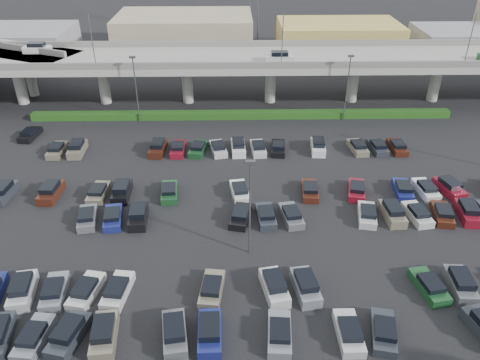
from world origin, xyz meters
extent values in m
plane|color=black|center=(0.00, 0.00, 0.00)|extent=(280.00, 280.00, 0.00)
cube|color=#96978F|center=(0.00, 32.00, 7.25)|extent=(150.00, 13.00, 1.10)
cube|color=slate|center=(0.00, 25.75, 8.30)|extent=(150.00, 0.50, 1.00)
cube|color=slate|center=(0.00, 38.25, 8.30)|extent=(150.00, 0.50, 1.00)
cylinder|color=#96978F|center=(-37.00, 32.00, 3.35)|extent=(1.80, 1.80, 6.70)
cube|color=slate|center=(-37.00, 32.00, 6.50)|extent=(2.60, 9.75, 0.50)
cylinder|color=#96978F|center=(-23.00, 32.00, 3.35)|extent=(1.80, 1.80, 6.70)
cube|color=slate|center=(-23.00, 32.00, 6.50)|extent=(2.60, 9.75, 0.50)
cylinder|color=#96978F|center=(-9.00, 32.00, 3.35)|extent=(1.80, 1.80, 6.70)
cube|color=slate|center=(-9.00, 32.00, 6.50)|extent=(2.60, 9.75, 0.50)
cylinder|color=#96978F|center=(5.00, 32.00, 3.35)|extent=(1.80, 1.80, 6.70)
cube|color=slate|center=(5.00, 32.00, 6.50)|extent=(2.60, 9.75, 0.50)
cylinder|color=#96978F|center=(19.00, 32.00, 3.35)|extent=(1.80, 1.80, 6.70)
cube|color=slate|center=(19.00, 32.00, 6.50)|extent=(2.60, 9.75, 0.50)
cylinder|color=#96978F|center=(33.00, 32.00, 3.35)|extent=(1.80, 1.80, 6.70)
cube|color=slate|center=(33.00, 32.00, 6.50)|extent=(2.60, 9.75, 0.50)
cube|color=white|center=(-34.00, 35.00, 8.32)|extent=(4.40, 1.82, 1.05)
cube|color=black|center=(-34.00, 35.00, 9.14)|extent=(2.60, 1.60, 0.65)
cube|color=silver|center=(6.00, 29.00, 8.32)|extent=(4.40, 1.82, 1.05)
cube|color=black|center=(6.00, 29.00, 9.14)|extent=(2.60, 1.60, 0.65)
cylinder|color=#4A4A4F|center=(-22.00, 25.90, 11.80)|extent=(0.14, 0.14, 8.00)
cylinder|color=#4A4A4F|center=(6.00, 25.90, 11.80)|extent=(0.14, 0.14, 8.00)
cylinder|color=#4A4A4F|center=(34.00, 25.90, 11.80)|extent=(0.14, 0.14, 8.00)
cylinder|color=#96978F|center=(-36.59, 35.82, 3.35)|extent=(1.60, 1.60, 6.70)
cube|color=#173A11|center=(0.00, 25.00, 0.55)|extent=(66.00, 1.60, 1.10)
cube|color=slate|center=(-17.25, -18.50, 0.41)|extent=(2.32, 4.58, 0.82)
cube|color=black|center=(-17.25, -18.70, 1.04)|extent=(1.86, 2.47, 0.50)
cube|color=#292E36|center=(-14.50, -18.50, 0.53)|extent=(2.83, 4.71, 1.05)
cube|color=black|center=(-14.50, -18.50, 1.34)|extent=(2.18, 2.91, 0.65)
cube|color=#736C5A|center=(-11.75, -18.50, 0.53)|extent=(2.24, 4.56, 1.05)
cube|color=black|center=(-11.75, -18.50, 1.34)|extent=(1.85, 2.74, 0.65)
cube|color=#57585F|center=(-6.25, -18.50, 0.53)|extent=(2.47, 4.63, 1.05)
cube|color=black|center=(-6.25, -18.50, 1.34)|extent=(1.98, 2.81, 0.65)
cube|color=navy|center=(-3.50, -18.50, 0.53)|extent=(1.93, 4.44, 1.05)
cube|color=black|center=(-3.50, -18.50, 1.34)|extent=(1.67, 2.64, 0.65)
cube|color=slate|center=(2.00, -18.50, 0.41)|extent=(2.18, 4.54, 0.82)
cube|color=black|center=(2.00, -18.70, 1.04)|extent=(1.79, 2.42, 0.50)
cube|color=#BCBBC0|center=(7.50, -18.50, 0.41)|extent=(1.83, 4.41, 0.82)
cube|color=black|center=(7.50, -18.70, 1.04)|extent=(1.61, 2.30, 0.50)
cube|color=#292E36|center=(10.25, -18.50, 0.41)|extent=(2.70, 4.68, 0.82)
cube|color=black|center=(10.25, -18.70, 1.04)|extent=(2.05, 2.58, 0.50)
cube|color=#BCBBC0|center=(-20.00, -13.50, 0.53)|extent=(2.46, 4.62, 1.05)
cube|color=black|center=(-20.00, -13.50, 1.34)|extent=(1.97, 2.81, 0.65)
cube|color=slate|center=(-17.25, -13.50, 0.41)|extent=(2.28, 4.57, 0.82)
cube|color=black|center=(-17.25, -13.70, 1.04)|extent=(1.84, 2.46, 0.50)
cube|color=silver|center=(-14.50, -13.50, 0.41)|extent=(2.67, 4.68, 0.82)
cube|color=black|center=(-14.50, -13.70, 1.04)|extent=(2.03, 2.58, 0.50)
cube|color=silver|center=(-11.75, -13.50, 0.41)|extent=(2.40, 4.61, 0.82)
cube|color=black|center=(-11.75, -13.70, 1.04)|extent=(1.90, 2.50, 0.50)
cube|color=#736C5A|center=(-3.50, -13.50, 0.41)|extent=(2.34, 4.59, 0.82)
cube|color=black|center=(-3.50, -13.70, 1.04)|extent=(1.87, 2.48, 0.50)
cube|color=silver|center=(2.00, -13.50, 0.53)|extent=(2.61, 4.66, 1.05)
cube|color=black|center=(2.00, -13.50, 1.34)|extent=(2.06, 2.85, 0.65)
cube|color=slate|center=(4.75, -13.50, 0.53)|extent=(2.45, 4.62, 1.05)
cube|color=black|center=(4.75, -13.50, 1.34)|extent=(1.97, 2.81, 0.65)
cube|color=#194723|center=(15.75, -13.50, 0.41)|extent=(2.57, 4.65, 0.82)
cube|color=black|center=(15.75, -13.70, 1.04)|extent=(1.98, 2.55, 0.50)
cube|color=#57585F|center=(18.50, -13.50, 0.53)|extent=(2.09, 4.51, 1.05)
cube|color=black|center=(18.50, -13.50, 1.34)|extent=(1.76, 2.70, 0.65)
cube|color=#57585F|center=(-17.25, -2.50, 0.41)|extent=(2.55, 4.65, 0.82)
cube|color=black|center=(-17.25, -2.70, 1.04)|extent=(1.97, 2.54, 0.50)
cube|color=navy|center=(-14.50, -2.50, 0.41)|extent=(2.44, 4.62, 0.82)
cube|color=black|center=(-14.50, -2.70, 1.04)|extent=(1.92, 2.51, 0.50)
cube|color=black|center=(-11.75, -2.50, 0.53)|extent=(2.08, 4.50, 1.05)
cube|color=black|center=(-11.75, -2.50, 1.34)|extent=(1.75, 2.69, 0.65)
cube|color=black|center=(-0.75, -2.50, 0.41)|extent=(2.69, 4.68, 0.82)
cube|color=black|center=(-0.75, -2.70, 1.04)|extent=(2.04, 2.58, 0.50)
cube|color=#292E36|center=(2.00, -2.50, 0.41)|extent=(2.16, 4.53, 0.82)
cube|color=black|center=(2.00, -2.70, 1.04)|extent=(1.78, 2.42, 0.50)
cube|color=#57585F|center=(4.75, -2.50, 0.41)|extent=(2.54, 4.65, 0.82)
cube|color=black|center=(4.75, -2.70, 1.04)|extent=(1.97, 2.54, 0.50)
cube|color=silver|center=(13.00, -2.50, 0.41)|extent=(2.62, 4.67, 0.82)
cube|color=black|center=(13.00, -2.70, 1.04)|extent=(2.01, 2.56, 0.50)
cube|color=#736C5A|center=(15.75, -2.50, 0.53)|extent=(2.07, 4.50, 1.05)
cube|color=black|center=(15.75, -2.50, 1.34)|extent=(1.75, 2.69, 0.65)
cube|color=silver|center=(18.50, -2.50, 0.41)|extent=(2.40, 4.61, 0.82)
cube|color=black|center=(18.50, -2.70, 1.04)|extent=(1.90, 2.50, 0.50)
cube|color=#421C11|center=(21.25, -2.50, 0.41)|extent=(2.56, 4.65, 0.82)
cube|color=black|center=(21.25, -2.70, 1.04)|extent=(1.98, 2.55, 0.50)
cube|color=maroon|center=(24.00, -2.50, 0.53)|extent=(2.32, 4.58, 1.05)
cube|color=black|center=(24.00, -2.50, 1.34)|extent=(1.90, 2.77, 0.65)
cube|color=#292E36|center=(-28.25, 2.50, 0.53)|extent=(2.14, 4.52, 1.05)
cube|color=black|center=(-28.25, 2.50, 1.34)|extent=(1.79, 2.71, 0.65)
cube|color=#421C11|center=(-22.75, 2.50, 0.53)|extent=(2.05, 4.49, 1.05)
cube|color=black|center=(-22.75, 2.50, 1.34)|extent=(1.73, 2.68, 0.65)
cube|color=#736C5A|center=(-17.25, 2.50, 0.41)|extent=(2.04, 4.48, 0.82)
cube|color=black|center=(-17.25, 2.30, 1.04)|extent=(1.71, 2.38, 0.50)
cube|color=black|center=(-14.50, 2.50, 0.53)|extent=(1.89, 4.43, 1.05)
cube|color=black|center=(-14.50, 2.50, 1.34)|extent=(1.64, 2.62, 0.65)
cube|color=#194723|center=(-9.00, 2.50, 0.41)|extent=(2.18, 4.54, 0.82)
cube|color=black|center=(-9.00, 2.30, 1.04)|extent=(1.79, 2.43, 0.50)
cube|color=white|center=(-0.75, 2.50, 0.41)|extent=(2.46, 4.62, 0.82)
cube|color=black|center=(-0.75, 2.30, 1.04)|extent=(1.93, 2.51, 0.50)
cube|color=#421C11|center=(7.50, 2.50, 0.41)|extent=(2.17, 4.53, 0.82)
cube|color=black|center=(7.50, 2.30, 1.04)|extent=(1.78, 2.42, 0.50)
cube|color=maroon|center=(13.00, 2.50, 0.41)|extent=(2.74, 4.69, 0.82)
cube|color=black|center=(13.00, 2.30, 1.04)|extent=(2.07, 2.60, 0.50)
cube|color=navy|center=(18.50, 2.50, 0.41)|extent=(2.29, 4.57, 0.82)
cube|color=black|center=(18.50, 2.30, 1.04)|extent=(1.85, 2.46, 0.50)
cube|color=white|center=(21.25, 2.50, 0.41)|extent=(2.19, 4.54, 0.82)
cube|color=black|center=(21.25, 2.30, 1.04)|extent=(1.79, 2.43, 0.50)
cube|color=maroon|center=(24.00, 2.50, 0.53)|extent=(2.77, 4.70, 1.05)
cube|color=black|center=(24.00, 2.50, 1.34)|extent=(2.15, 2.89, 0.65)
cube|color=#736C5A|center=(-25.50, 13.50, 0.41)|extent=(1.88, 4.42, 0.82)
cube|color=black|center=(-25.50, 13.30, 1.04)|extent=(1.63, 2.32, 0.50)
cube|color=#736C5A|center=(-22.75, 13.50, 0.53)|extent=(1.93, 4.44, 1.05)
cube|color=black|center=(-22.75, 13.50, 1.34)|extent=(1.66, 2.64, 0.65)
cube|color=#421C11|center=(-11.75, 13.50, 0.53)|extent=(2.15, 4.52, 1.05)
cube|color=black|center=(-11.75, 13.50, 1.34)|extent=(1.79, 2.71, 0.65)
cube|color=maroon|center=(-9.00, 13.50, 0.41)|extent=(1.85, 4.41, 0.82)
cube|color=black|center=(-9.00, 13.30, 1.04)|extent=(1.62, 2.31, 0.50)
cube|color=#194723|center=(-6.25, 13.50, 0.41)|extent=(2.63, 4.67, 0.82)
cube|color=black|center=(-6.25, 13.30, 1.04)|extent=(2.02, 2.57, 0.50)
cube|color=silver|center=(-3.50, 13.50, 0.41)|extent=(2.70, 4.68, 0.82)
cube|color=black|center=(-3.50, 13.30, 1.04)|extent=(2.05, 2.58, 0.50)
cube|color=white|center=(-0.75, 13.50, 0.53)|extent=(2.02, 4.48, 1.05)
cube|color=black|center=(-0.75, 13.50, 1.34)|extent=(1.72, 2.67, 0.65)
cube|color=silver|center=(2.00, 13.50, 0.41)|extent=(2.17, 4.53, 0.82)
cube|color=black|center=(2.00, 13.30, 1.04)|extent=(1.78, 2.42, 0.50)
cube|color=black|center=(4.75, 13.50, 0.41)|extent=(2.23, 4.55, 0.82)
cube|color=black|center=(4.75, 13.30, 1.04)|extent=(1.81, 2.44, 0.50)
cube|color=white|center=(10.25, 13.50, 0.53)|extent=(2.23, 4.55, 1.05)
cube|color=black|center=(10.25, 13.50, 1.34)|extent=(1.84, 2.74, 0.65)
cube|color=#736C5A|center=(15.75, 13.50, 0.41)|extent=(2.30, 4.58, 0.82)
cube|color=black|center=(15.75, 13.30, 1.04)|extent=(1.85, 2.47, 0.50)
cube|color=#292E36|center=(18.50, 13.50, 0.41)|extent=(2.23, 4.55, 0.82)
cube|color=black|center=(18.50, 13.30, 1.04)|extent=(1.81, 2.44, 0.50)
cube|color=#421C11|center=(21.25, 13.50, 0.41)|extent=(1.86, 4.42, 0.82)
cube|color=black|center=(21.25, 13.30, 1.04)|extent=(1.62, 2.32, 0.50)
cube|color=black|center=(-31.00, 18.50, 0.41)|extent=(2.31, 4.58, 0.82)
cube|color=black|center=(-31.00, 18.30, 1.04)|extent=(1.85, 2.47, 0.50)
cylinder|color=#4A4A4F|center=(-16.00, 24.00, 5.00)|extent=(0.18, 0.18, 10.00)
cube|color=#4A4A4F|center=(-16.00, 24.00, 10.15)|extent=(0.90, 0.38, 0.30)
cylinder|color=#4A4A4F|center=(16.00, 24.00, 5.00)|extent=(0.18, 0.18, 10.00)
cube|color=#4A4A4F|center=(16.00, 24.00, 10.15)|extent=(0.90, 0.38, 0.30)
cylinder|color=#4A4A4F|center=(0.00, -8.00, 5.00)|extent=(0.18, 0.18, 10.00)
cube|color=#4A4A4F|center=(0.00, -8.00, 10.15)|extent=(0.90, 0.38, 0.30)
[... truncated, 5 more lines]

